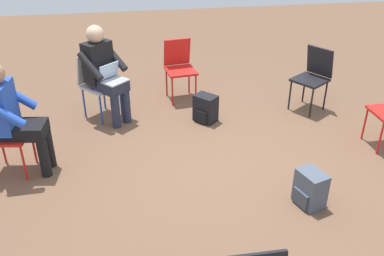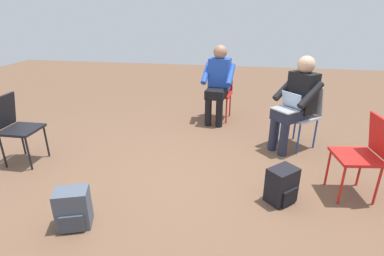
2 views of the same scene
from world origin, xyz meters
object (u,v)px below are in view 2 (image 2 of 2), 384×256
(backpack_near_laptop_user, at_px, (74,210))
(chair_north, at_px, (15,125))
(chair_east, at_px, (220,90))
(backpack_by_empty_chair, at_px, (281,187))
(chair_southeast, at_px, (303,111))
(chair_south, at_px, (365,151))
(person_with_laptop, at_px, (296,99))
(person_in_blue, at_px, (218,80))

(backpack_near_laptop_user, bearing_deg, chair_north, 52.03)
(chair_east, height_order, chair_north, same)
(chair_north, height_order, backpack_by_empty_chair, chair_north)
(backpack_near_laptop_user, xyz_separation_m, backpack_by_empty_chair, (0.67, -1.83, 0.00))
(chair_southeast, xyz_separation_m, chair_east, (0.94, 1.19, 0.00))
(chair_east, height_order, chair_south, same)
(person_with_laptop, bearing_deg, person_in_blue, 8.97)
(person_in_blue, bearing_deg, person_with_laptop, 148.16)
(chair_south, relative_size, person_with_laptop, 0.69)
(chair_north, bearing_deg, backpack_by_empty_chair, 84.14)
(chair_southeast, bearing_deg, chair_east, 9.96)
(chair_south, height_order, backpack_near_laptop_user, chair_south)
(chair_southeast, relative_size, person_in_blue, 0.69)
(chair_southeast, height_order, person_with_laptop, person_with_laptop)
(chair_south, relative_size, backpack_near_laptop_user, 2.36)
(backpack_near_laptop_user, distance_m, backpack_by_empty_chair, 1.95)
(backpack_near_laptop_user, bearing_deg, chair_south, -70.77)
(chair_southeast, bearing_deg, backpack_near_laptop_user, 90.82)
(person_in_blue, bearing_deg, chair_east, -90.00)
(chair_east, height_order, person_with_laptop, person_with_laptop)
(person_in_blue, xyz_separation_m, backpack_near_laptop_user, (-2.82, 1.01, -0.54))
(chair_southeast, relative_size, backpack_by_empty_chair, 2.36)
(chair_north, bearing_deg, chair_south, 88.79)
(chair_north, xyz_separation_m, person_with_laptop, (0.95, -3.36, 0.20))
(person_with_laptop, height_order, person_in_blue, same)
(backpack_near_laptop_user, bearing_deg, person_with_laptop, -47.30)
(chair_southeast, height_order, backpack_near_laptop_user, chair_southeast)
(person_in_blue, xyz_separation_m, backpack_by_empty_chair, (-2.15, -0.82, -0.54))
(chair_southeast, distance_m, chair_north, 3.64)
(chair_southeast, distance_m, chair_south, 1.20)
(backpack_near_laptop_user, bearing_deg, backpack_by_empty_chair, -69.82)
(chair_southeast, distance_m, backpack_by_empty_chair, 1.47)
(chair_south, relative_size, chair_north, 1.00)
(chair_southeast, bearing_deg, person_in_blue, 15.67)
(chair_south, bearing_deg, person_with_laptop, 18.94)
(chair_east, distance_m, backpack_by_empty_chair, 2.47)
(chair_east, bearing_deg, backpack_near_laptop_user, 78.30)
(chair_southeast, distance_m, person_with_laptop, 0.26)
(chair_east, distance_m, chair_north, 3.04)
(chair_southeast, relative_size, chair_south, 1.00)
(person_with_laptop, distance_m, person_in_blue, 1.40)
(chair_south, relative_size, backpack_by_empty_chair, 2.36)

